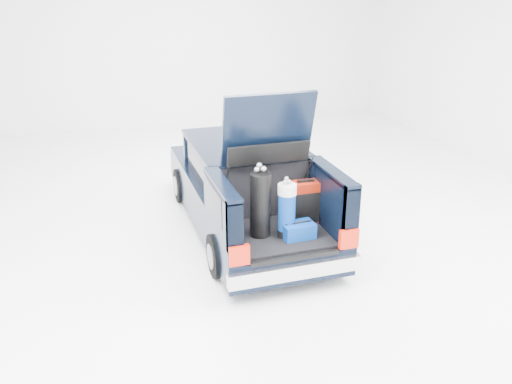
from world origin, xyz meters
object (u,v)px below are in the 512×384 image
object	(u,v)px
car	(245,188)
blue_golf_bag	(287,210)
red_suitcase	(305,202)
blue_duffel	(298,230)
black_golf_bag	(260,204)

from	to	relation	value
car	blue_golf_bag	size ratio (longest dim) A/B	5.51
red_suitcase	blue_duffel	bearing A→B (deg)	-120.95
car	black_golf_bag	xyz separation A→B (m)	(-0.25, -1.58, 0.38)
red_suitcase	black_golf_bag	world-z (taller)	black_golf_bag
red_suitcase	black_golf_bag	bearing A→B (deg)	-161.20
red_suitcase	black_golf_bag	distance (m)	0.80
blue_golf_bag	red_suitcase	bearing A→B (deg)	47.05
red_suitcase	blue_duffel	size ratio (longest dim) A/B	1.42
blue_golf_bag	blue_duffel	size ratio (longest dim) A/B	1.89
car	blue_golf_bag	xyz separation A→B (m)	(0.08, -1.70, 0.31)
red_suitcase	blue_duffel	world-z (taller)	red_suitcase
red_suitcase	blue_duffel	xyz separation A→B (m)	(-0.28, -0.46, -0.19)
red_suitcase	blue_golf_bag	xyz separation A→B (m)	(-0.42, -0.36, 0.08)
blue_duffel	black_golf_bag	bearing A→B (deg)	152.54
car	black_golf_bag	bearing A→B (deg)	-98.93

